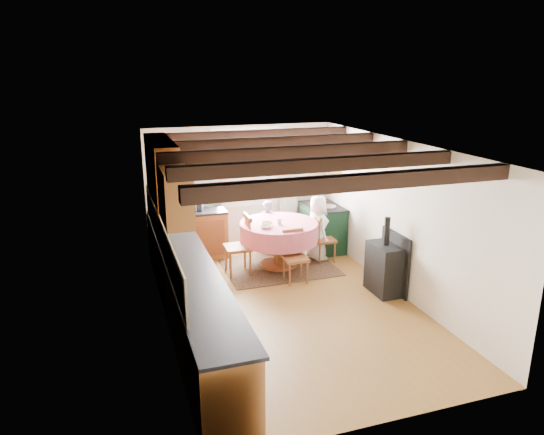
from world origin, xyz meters
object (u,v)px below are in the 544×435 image
object	(u,v)px
chair_near	(296,257)
chair_right	(325,238)
aga_range	(322,227)
cast_iron_stove	(385,256)
cup	(279,222)
chair_left	(238,245)
child_right	(317,228)
child_far	(267,227)
dining_table	(279,245)

from	to	relation	value
chair_near	chair_right	size ratio (longest dim) A/B	1.00
aga_range	cast_iron_stove	size ratio (longest dim) A/B	0.79
chair_near	cup	distance (m)	0.75
cup	chair_near	bearing A→B (deg)	-83.14
chair_near	cast_iron_stove	xyz separation A→B (m)	(1.17, -0.82, 0.18)
chair_left	child_right	distance (m)	1.60
chair_near	child_far	world-z (taller)	child_far
chair_left	child_right	xyz separation A→B (m)	(1.58, 0.25, 0.08)
chair_near	cup	world-z (taller)	cup
chair_near	chair_right	xyz separation A→B (m)	(0.84, 0.73, 0.00)
child_far	child_right	size ratio (longest dim) A/B	0.87
chair_right	cast_iron_stove	distance (m)	1.60
chair_near	child_right	distance (m)	1.16
cast_iron_stove	child_far	world-z (taller)	cast_iron_stove
cast_iron_stove	child_right	size ratio (longest dim) A/B	1.03
dining_table	chair_left	bearing A→B (deg)	-173.43
chair_left	chair_right	distance (m)	1.67
child_far	chair_near	bearing A→B (deg)	89.45
chair_near	child_right	bearing A→B (deg)	49.25
dining_table	chair_near	world-z (taller)	chair_near
cast_iron_stove	chair_left	bearing A→B (deg)	144.17
dining_table	aga_range	distance (m)	1.28
chair_left	cup	bearing A→B (deg)	90.29
aga_range	child_right	xyz separation A→B (m)	(-0.31, -0.46, 0.15)
aga_range	cast_iron_stove	distance (m)	2.16
chair_left	cast_iron_stove	xyz separation A→B (m)	(2.00, -1.44, 0.10)
chair_near	cast_iron_stove	size ratio (longest dim) A/B	0.71
cast_iron_stove	child_far	distance (m)	2.56
chair_near	cup	xyz separation A→B (m)	(-0.07, 0.61, 0.43)
chair_right	cup	world-z (taller)	cup
chair_left	cast_iron_stove	size ratio (longest dim) A/B	0.85
chair_left	child_far	size ratio (longest dim) A/B	1.00
aga_range	child_far	distance (m)	1.11
chair_right	child_right	xyz separation A→B (m)	(-0.08, 0.14, 0.16)
chair_right	child_right	distance (m)	0.23
cast_iron_stove	cup	world-z (taller)	cast_iron_stove
chair_right	aga_range	size ratio (longest dim) A/B	0.90
aga_range	cast_iron_stove	bearing A→B (deg)	-87.07
chair_right	cup	distance (m)	1.02
dining_table	child_right	world-z (taller)	child_right
dining_table	aga_range	world-z (taller)	aga_range
chair_right	cast_iron_stove	xyz separation A→B (m)	(0.33, -1.55, 0.18)
chair_right	cup	bearing A→B (deg)	99.90
dining_table	aga_range	bearing A→B (deg)	29.07
child_right	cup	xyz separation A→B (m)	(-0.83, -0.26, 0.27)
cast_iron_stove	cup	size ratio (longest dim) A/B	12.97
cup	dining_table	bearing A→B (deg)	77.33
chair_left	child_right	size ratio (longest dim) A/B	0.87
cast_iron_stove	cup	xyz separation A→B (m)	(-1.25, 1.44, 0.25)
chair_right	cast_iron_stove	bearing A→B (deg)	-165.30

